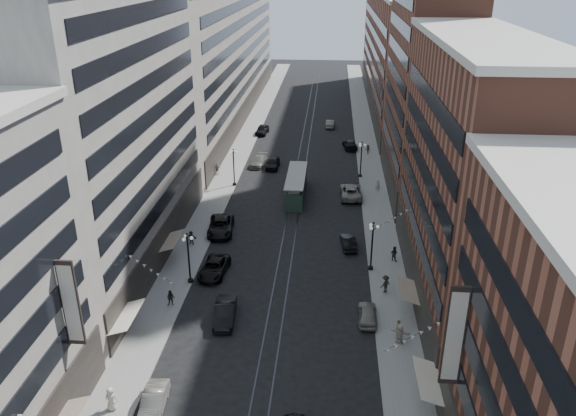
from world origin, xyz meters
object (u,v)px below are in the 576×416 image
(lamppost_sw_far, at_px, (189,256))
(pedestrian_4, at_px, (398,329))
(lamppost_se_far, at_px, (372,244))
(car_1, at_px, (154,402))
(car_14, at_px, (330,124))
(pedestrian_extra_0, at_px, (400,334))
(streetcar, at_px, (296,186))
(lamppost_sw_mid, at_px, (234,166))
(pedestrian_1, at_px, (111,399))
(pedestrian_extra_1, at_px, (385,284))
(car_7, at_px, (221,226))
(car_2, at_px, (214,268))
(lamppost_se_mid, at_px, (361,158))
(car_8, at_px, (259,161))
(car_11, at_px, (351,191))
(pedestrian_8, at_px, (378,186))
(car_10, at_px, (348,242))
(pedestrian_9, at_px, (368,149))
(pedestrian_6, at_px, (217,169))
(car_9, at_px, (262,130))
(car_12, at_px, (350,144))
(pedestrian_2, at_px, (171,298))
(car_13, at_px, (273,163))
(car_4, at_px, (367,314))
(car_5, at_px, (225,312))
(pedestrian_5, at_px, (191,238))

(lamppost_sw_far, xyz_separation_m, pedestrian_4, (20.05, -7.76, -2.00))
(lamppost_se_far, distance_m, car_1, 27.48)
(car_1, relative_size, car_14, 0.98)
(lamppost_sw_far, bearing_deg, pedestrian_extra_0, -22.64)
(lamppost_sw_far, relative_size, streetcar, 0.48)
(lamppost_sw_mid, bearing_deg, car_1, -88.02)
(pedestrian_1, bearing_deg, pedestrian_extra_1, -138.95)
(pedestrian_4, xyz_separation_m, car_7, (-19.14, 19.50, -0.23))
(pedestrian_4, bearing_deg, pedestrian_extra_0, -169.95)
(pedestrian_extra_1, bearing_deg, car_2, -46.87)
(lamppost_se_mid, height_order, car_14, lamppost_se_mid)
(pedestrian_extra_0, bearing_deg, car_8, -45.49)
(car_11, height_order, car_14, car_11)
(lamppost_sw_mid, xyz_separation_m, pedestrian_8, (20.58, -0.81, -2.09))
(streetcar, bearing_deg, pedestrian_1, -104.35)
(pedestrian_extra_0, distance_m, pedestrian_extra_1, 8.07)
(lamppost_se_mid, bearing_deg, car_1, -108.78)
(car_10, relative_size, pedestrian_9, 2.74)
(lamppost_sw_far, distance_m, pedestrian_6, 31.40)
(car_9, bearing_deg, car_12, -19.51)
(pedestrian_6, relative_size, pedestrian_8, 1.06)
(car_2, xyz_separation_m, car_9, (-1.26, 52.07, 0.09))
(car_1, height_order, car_8, car_8)
(pedestrian_2, distance_m, car_13, 39.95)
(streetcar, bearing_deg, pedestrian_8, 11.53)
(car_12, relative_size, pedestrian_extra_0, 2.82)
(car_11, bearing_deg, pedestrian_extra_0, 93.97)
(pedestrian_9, bearing_deg, car_4, -71.27)
(car_5, height_order, car_9, car_9)
(pedestrian_1, xyz_separation_m, car_8, (3.88, 54.11, -0.36))
(pedestrian_6, bearing_deg, car_2, 103.69)
(car_4, relative_size, car_10, 0.99)
(car_11, height_order, pedestrian_6, pedestrian_6)
(car_1, bearing_deg, car_8, 85.22)
(pedestrian_4, distance_m, pedestrian_extra_0, 0.66)
(car_5, relative_size, pedestrian_8, 2.96)
(car_10, xyz_separation_m, pedestrian_9, (3.95, 34.05, 0.22))
(car_5, xyz_separation_m, pedestrian_8, (15.88, 32.28, 0.17))
(car_2, bearing_deg, pedestrian_9, 70.86)
(car_9, xyz_separation_m, car_14, (12.77, 5.62, -0.10))
(pedestrian_9, bearing_deg, car_7, -99.77)
(pedestrian_4, xyz_separation_m, pedestrian_extra_1, (-0.49, 7.40, -0.04))
(lamppost_se_far, height_order, pedestrian_5, lamppost_se_far)
(pedestrian_2, bearing_deg, car_8, 80.78)
(lamppost_sw_far, height_order, car_12, lamppost_sw_far)
(lamppost_sw_mid, bearing_deg, pedestrian_4, -60.02)
(pedestrian_2, bearing_deg, car_13, 77.28)
(car_11, height_order, pedestrian_5, pedestrian_5)
(pedestrian_9, distance_m, pedestrian_extra_0, 51.49)
(pedestrian_2, bearing_deg, car_2, 60.86)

